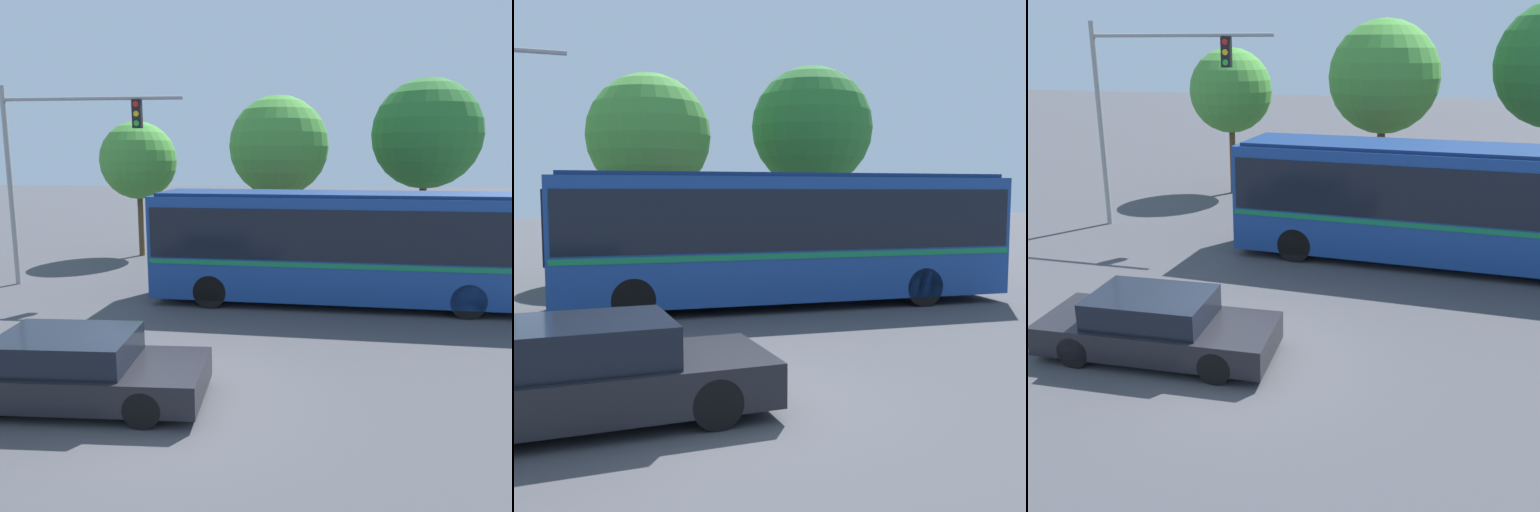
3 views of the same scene
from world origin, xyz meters
TOP-DOWN VIEW (x-y plane):
  - ground_plane at (0.00, 0.00)m, footprint 140.00×140.00m
  - city_bus at (3.77, 7.00)m, footprint 11.78×3.10m
  - sedan_foreground at (-1.57, -0.19)m, footprint 4.81×2.05m
  - traffic_light_pole at (-6.06, 8.33)m, footprint 6.20×0.24m
  - flowering_hedge at (2.25, 10.52)m, footprint 6.30×1.07m
  - street_tree_left at (-4.88, 14.06)m, footprint 3.39×3.39m
  - street_tree_centre at (1.33, 14.10)m, footprint 4.27×4.27m
  - street_tree_right at (7.54, 14.35)m, footprint 4.58×4.58m

SIDE VIEW (x-z plane):
  - ground_plane at x=0.00m, z-range 0.00..0.00m
  - sedan_foreground at x=-1.57m, z-range -0.03..1.28m
  - flowering_hedge at x=2.25m, z-range -0.02..1.85m
  - city_bus at x=3.77m, z-range 0.23..3.63m
  - street_tree_left at x=-4.88m, z-range 1.28..7.24m
  - traffic_light_pole at x=-6.06m, z-range 1.11..7.87m
  - street_tree_centre at x=1.33m, z-range 1.35..8.36m
  - street_tree_right at x=7.54m, z-range 1.53..9.20m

